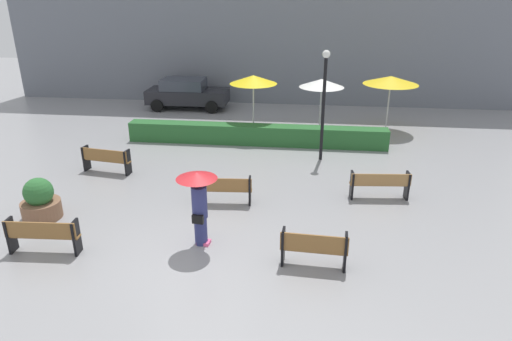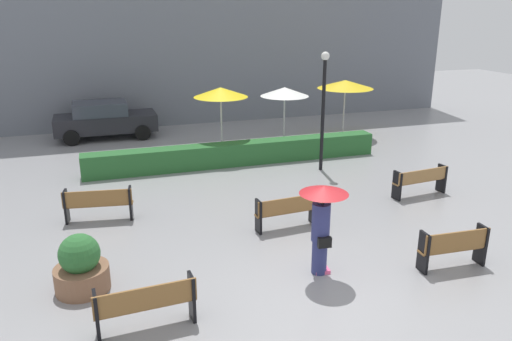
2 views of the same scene
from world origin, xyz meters
TOP-DOWN VIEW (x-y plane):
  - ground_plane at (0.00, 0.00)m, footprint 60.00×60.00m
  - bench_far_right at (4.90, 3.67)m, footprint 1.82×0.53m
  - bench_near_left at (-3.56, -0.44)m, footprint 1.76×0.44m
  - bench_far_left at (-4.23, 4.70)m, footprint 1.78×0.62m
  - bench_mid_center at (0.28, 2.74)m, footprint 1.66×0.45m
  - bench_near_right at (2.91, -0.26)m, footprint 1.55×0.43m
  - pedestrian_with_umbrella at (0.11, 0.40)m, footprint 0.99×0.99m
  - planter_pot at (-4.64, 1.29)m, footprint 1.06×1.06m
  - lamp_post at (3.17, 6.90)m, footprint 0.28×0.28m
  - patio_umbrella_yellow at (0.31, 9.51)m, footprint 1.98×1.98m
  - patio_umbrella_white at (3.16, 10.42)m, footprint 1.94×1.94m
  - patio_umbrella_yellow_far at (6.13, 10.95)m, footprint 2.37×2.37m
  - hedge_strip at (0.56, 8.40)m, footprint 10.57×0.70m
  - building_facade at (0.00, 16.00)m, footprint 28.00×1.20m
  - parked_car at (-3.76, 13.83)m, footprint 4.22×2.01m

SIDE VIEW (x-z plane):
  - ground_plane at x=0.00m, z-range 0.00..0.00m
  - hedge_strip at x=0.56m, z-range 0.00..0.80m
  - planter_pot at x=-4.64m, z-range -0.09..1.10m
  - bench_mid_center at x=0.28m, z-range 0.08..0.94m
  - bench_far_right at x=4.90m, z-range 0.08..0.93m
  - bench_far_left at x=-4.23m, z-range 0.08..0.96m
  - bench_near_right at x=2.91m, z-range 0.07..0.97m
  - bench_near_left at x=-3.56m, z-range 0.08..0.97m
  - parked_car at x=-3.76m, z-range 0.03..1.60m
  - pedestrian_with_umbrella at x=0.11m, z-range 0.31..2.29m
  - patio_umbrella_white at x=3.16m, z-range 1.00..3.35m
  - patio_umbrella_yellow_far at x=6.13m, z-range 1.04..3.49m
  - patio_umbrella_yellow at x=0.31m, z-range 1.12..3.74m
  - lamp_post at x=3.17m, z-range 0.45..4.46m
  - building_facade at x=0.00m, z-range 0.00..9.62m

